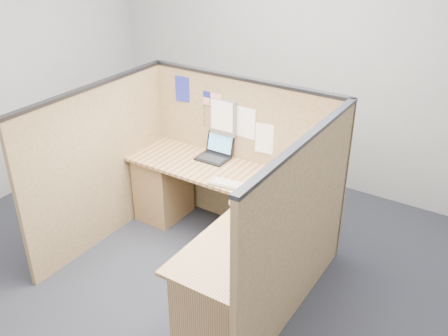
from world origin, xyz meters
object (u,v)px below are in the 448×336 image
Objects in this scene: l_desk at (219,228)px; keyboard at (233,185)px; mouse at (249,190)px; laptop at (216,152)px.

keyboard reaches higher than l_desk.
l_desk is at bearing -104.27° from keyboard.
l_desk is 0.45m from mouse.
mouse is at bearing -33.81° from laptop.
laptop reaches higher than keyboard.
l_desk is 0.40m from keyboard.
keyboard is at bearing 180.00° from mouse.
keyboard is (0.02, 0.19, 0.35)m from l_desk.
laptop is at bearing 125.36° from l_desk.
mouse reaches higher than keyboard.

